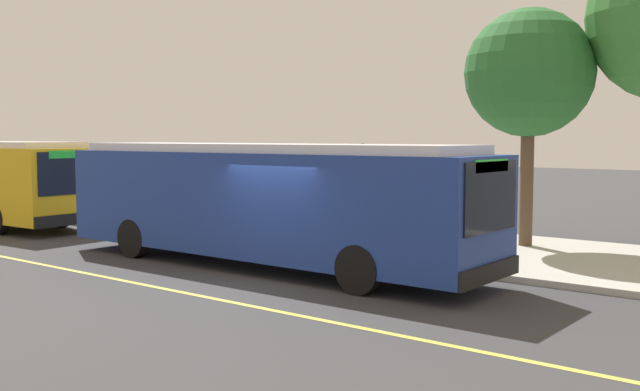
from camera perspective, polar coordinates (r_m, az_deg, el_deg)
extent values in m
plane|color=#38383A|center=(15.99, -3.19, -6.61)|extent=(120.00, 120.00, 0.00)
cube|color=#B7B2A8|center=(20.79, 7.87, -3.82)|extent=(44.00, 6.40, 0.15)
cube|color=#E0D64C|center=(14.45, -9.03, -7.85)|extent=(36.00, 0.14, 0.01)
cube|color=navy|center=(17.43, -4.46, -0.53)|extent=(11.70, 2.57, 2.40)
cube|color=silver|center=(17.36, -4.49, 3.74)|extent=(10.76, 2.32, 0.20)
cube|color=black|center=(14.09, 13.28, -0.10)|extent=(0.04, 2.17, 1.34)
cube|color=black|center=(18.37, -1.72, 0.64)|extent=(10.29, 0.06, 1.06)
cube|color=yellow|center=(18.51, -1.71, -3.28)|extent=(11.11, 0.05, 0.28)
cube|color=#26D83F|center=(14.05, 13.34, 2.29)|extent=(0.03, 1.40, 0.24)
cube|color=black|center=(14.27, 13.22, -5.93)|extent=(0.09, 2.50, 0.36)
cylinder|color=black|center=(16.32, 7.78, -4.63)|extent=(1.00, 0.28, 1.00)
cylinder|color=black|center=(14.41, 3.06, -5.83)|extent=(1.00, 0.28, 1.00)
cylinder|color=black|center=(20.84, -9.36, -2.64)|extent=(1.00, 0.28, 1.00)
cylinder|color=black|center=(19.38, -14.43, -3.27)|extent=(1.00, 0.28, 1.00)
cube|color=black|center=(23.99, -19.10, 1.67)|extent=(0.13, 2.17, 1.34)
cube|color=black|center=(29.49, -23.40, 1.76)|extent=(10.01, 0.45, 1.06)
cube|color=black|center=(29.57, -23.32, -0.69)|extent=(10.80, 0.48, 0.28)
cube|color=#26D83F|center=(23.96, -19.13, 3.07)|extent=(0.09, 1.40, 0.24)
cube|color=black|center=(24.09, -18.99, -1.79)|extent=(0.18, 2.50, 0.36)
cylinder|color=black|center=(26.54, -19.67, -1.30)|extent=(1.01, 0.32, 1.00)
cylinder|color=#333338|center=(21.31, 4.42, -0.14)|extent=(0.10, 0.10, 2.40)
cylinder|color=#333338|center=(20.24, 2.37, -0.38)|extent=(0.10, 0.10, 2.40)
cylinder|color=#333338|center=(22.85, -0.99, 0.20)|extent=(0.10, 0.10, 2.40)
cylinder|color=#333338|center=(21.87, -3.15, -0.01)|extent=(0.10, 0.10, 2.40)
cube|color=#333338|center=(21.47, 0.59, 3.23)|extent=(2.90, 1.60, 0.08)
cube|color=#4C606B|center=(22.05, 1.62, 0.04)|extent=(2.47, 0.04, 2.16)
cube|color=navy|center=(22.36, -2.05, -0.03)|extent=(0.06, 1.11, 1.82)
cube|color=brown|center=(21.64, 0.98, -2.05)|extent=(1.60, 0.44, 0.06)
cube|color=brown|center=(21.80, 1.36, -1.26)|extent=(1.60, 0.05, 0.44)
cube|color=#333338|center=(22.11, -0.51, -2.49)|extent=(0.08, 0.40, 0.45)
cube|color=#333338|center=(21.24, 2.52, -2.79)|extent=(0.08, 0.40, 0.45)
cylinder|color=#333338|center=(18.52, 3.36, -0.22)|extent=(0.07, 0.07, 2.80)
cube|color=white|center=(18.45, 3.34, 3.18)|extent=(0.44, 0.03, 0.56)
cube|color=red|center=(18.43, 3.31, 3.18)|extent=(0.40, 0.01, 0.16)
cylinder|color=brown|center=(20.52, 15.91, 0.90)|extent=(0.36, 0.36, 3.39)
sphere|color=#28662D|center=(20.56, 16.09, 9.24)|extent=(3.45, 3.45, 3.45)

